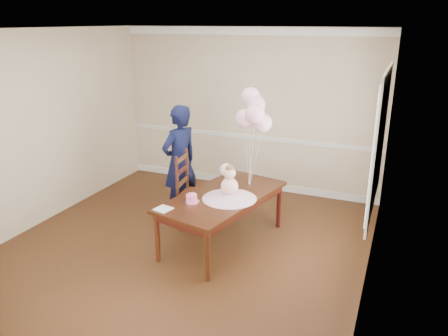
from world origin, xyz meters
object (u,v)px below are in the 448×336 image
(dining_table_top, at_px, (223,197))
(woman, at_px, (180,162))
(birthday_cake, at_px, (191,198))
(dining_chair_seat, at_px, (197,195))

(dining_table_top, xyz_separation_m, woman, (-0.91, 0.55, 0.18))
(birthday_cake, height_order, dining_chair_seat, birthday_cake)
(birthday_cake, xyz_separation_m, dining_chair_seat, (-0.25, 0.65, -0.25))
(dining_table_top, relative_size, dining_chair_seat, 3.87)
(birthday_cake, bearing_deg, dining_table_top, 53.74)
(birthday_cake, xyz_separation_m, woman, (-0.65, 0.91, 0.11))
(dining_table_top, bearing_deg, woman, 161.01)
(woman, bearing_deg, dining_chair_seat, 77.57)
(birthday_cake, height_order, woman, woman)
(birthday_cake, distance_m, dining_chair_seat, 0.74)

